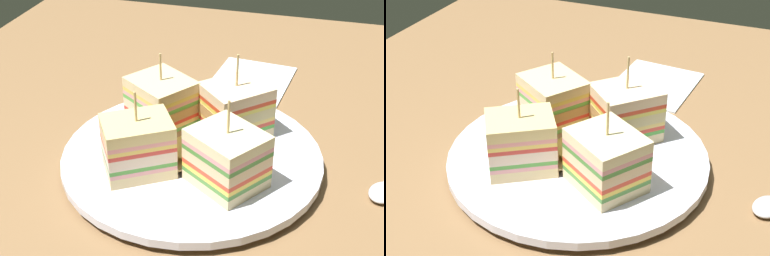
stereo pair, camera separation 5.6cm
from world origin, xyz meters
The scene contains 8 objects.
ground_plane centered at (0.00, 0.00, -0.90)cm, with size 95.32×82.60×1.80cm, color brown.
plate centered at (0.00, 0.00, 0.99)cm, with size 27.06×27.06×1.64cm.
sandwich_wedge_0 centered at (4.01, 4.56, 4.56)cm, with size 8.31×8.58×8.91cm.
sandwich_wedge_1 centered at (-4.44, 4.14, 4.48)cm, with size 7.77×8.25×8.80cm.
sandwich_wedge_2 centered at (-4.05, -4.53, 4.46)cm, with size 8.31×8.58×9.01cm.
sandwich_wedge_3 centered at (5.03, -3.40, 4.53)cm, with size 8.56×8.56×9.35cm.
chip_pile centered at (-1.62, 0.52, 2.45)cm, with size 7.76×7.24×2.10cm.
napkin centered at (21.03, -2.35, 0.25)cm, with size 12.02×10.11×0.50cm, color white.
Camera 1 is at (-46.10, -13.09, 34.19)cm, focal length 51.91 mm.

